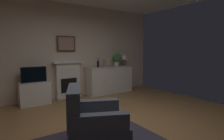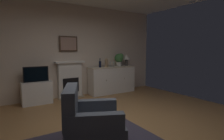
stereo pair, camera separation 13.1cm
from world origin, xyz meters
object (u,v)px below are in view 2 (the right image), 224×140
(sideboard_cabinet, at_px, (112,80))
(fireplace_unit, at_px, (70,79))
(potted_plant_small, at_px, (119,58))
(wine_bottle, at_px, (100,64))
(vase_decorative, at_px, (107,63))
(table_lamp, at_px, (126,58))
(wine_glass_center, at_px, (114,63))
(framed_picture, at_px, (68,44))
(tv_cabinet, at_px, (37,93))
(armchair, at_px, (90,124))
(wine_glass_left, at_px, (110,63))
(tv_set, at_px, (36,74))

(sideboard_cabinet, bearing_deg, fireplace_unit, 172.72)
(fireplace_unit, height_order, potted_plant_small, potted_plant_small)
(wine_bottle, distance_m, vase_decorative, 0.24)
(table_lamp, relative_size, wine_glass_center, 2.42)
(table_lamp, bearing_deg, wine_glass_center, -174.05)
(framed_picture, distance_m, table_lamp, 2.05)
(tv_cabinet, distance_m, armchair, 2.80)
(sideboard_cabinet, bearing_deg, wine_glass_center, -62.08)
(framed_picture, height_order, armchair, framed_picture)
(sideboard_cabinet, height_order, tv_cabinet, sideboard_cabinet)
(wine_bottle, bearing_deg, framed_picture, 163.74)
(vase_decorative, bearing_deg, wine_glass_left, 7.05)
(fireplace_unit, distance_m, potted_plant_small, 1.82)
(tv_cabinet, height_order, tv_set, tv_set)
(sideboard_cabinet, distance_m, wine_glass_left, 0.57)
(framed_picture, bearing_deg, tv_cabinet, -167.99)
(fireplace_unit, relative_size, table_lamp, 2.75)
(fireplace_unit, relative_size, vase_decorative, 3.91)
(sideboard_cabinet, distance_m, wine_glass_center, 0.57)
(wine_glass_center, bearing_deg, table_lamp, 5.95)
(sideboard_cabinet, xyz_separation_m, wine_glass_left, (-0.08, -0.03, 0.56))
(wine_glass_left, height_order, potted_plant_small, potted_plant_small)
(fireplace_unit, distance_m, armchair, 3.05)
(framed_picture, xyz_separation_m, wine_bottle, (0.91, -0.27, -0.62))
(table_lamp, distance_m, potted_plant_small, 0.28)
(wine_glass_center, height_order, vase_decorative, vase_decorative)
(tv_cabinet, bearing_deg, wine_bottle, -1.80)
(vase_decorative, height_order, potted_plant_small, potted_plant_small)
(framed_picture, xyz_separation_m, wine_glass_left, (1.31, -0.25, -0.61))
(wine_glass_center, distance_m, vase_decorative, 0.27)
(sideboard_cabinet, height_order, tv_set, tv_set)
(vase_decorative, xyz_separation_m, armchair, (-1.87, -2.73, -0.64))
(table_lamp, xyz_separation_m, wine_bottle, (-1.07, -0.04, -0.17))
(wine_glass_center, xyz_separation_m, potted_plant_small, (0.29, 0.10, 0.13))
(vase_decorative, bearing_deg, tv_cabinet, 178.25)
(fireplace_unit, distance_m, wine_glass_center, 1.51)
(wine_bottle, xyz_separation_m, tv_cabinet, (-1.89, 0.06, -0.69))
(wine_bottle, xyz_separation_m, wine_glass_left, (0.39, 0.01, 0.01))
(wine_bottle, xyz_separation_m, armchair, (-1.64, -2.73, -0.61))
(framed_picture, relative_size, armchair, 0.52)
(tv_set, relative_size, armchair, 0.59)
(wine_bottle, relative_size, wine_glass_left, 1.76)
(tv_cabinet, bearing_deg, framed_picture, 12.01)
(table_lamp, bearing_deg, tv_cabinet, 179.71)
(wine_bottle, distance_m, wine_glass_center, 0.50)
(sideboard_cabinet, distance_m, potted_plant_small, 0.77)
(framed_picture, bearing_deg, potted_plant_small, -5.91)
(wine_glass_center, height_order, tv_cabinet, wine_glass_center)
(wine_glass_left, distance_m, tv_set, 2.29)
(sideboard_cabinet, height_order, armchair, armchair)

